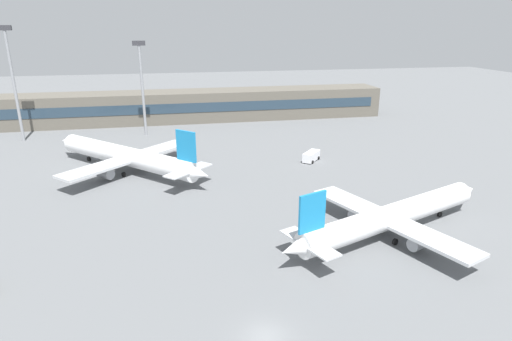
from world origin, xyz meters
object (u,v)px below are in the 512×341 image
object	(u,v)px
floodlight_tower_west	(13,77)
floodlight_tower_east	(142,82)
airplane_near	(393,216)
service_van_white	(311,156)
airplane_mid	(125,156)

from	to	relation	value
floodlight_tower_west	floodlight_tower_east	xyz separation A→B (m)	(30.46, 0.33, -1.93)
airplane_near	service_van_white	distance (m)	35.56
airplane_mid	floodlight_tower_west	xyz separation A→B (m)	(-27.69, 30.50, 12.83)
service_van_white	floodlight_tower_east	distance (m)	49.66
floodlight_tower_west	airplane_near	bearing A→B (deg)	-45.02
service_van_white	floodlight_tower_west	xyz separation A→B (m)	(-66.54, 31.21, 14.98)
airplane_mid	service_van_white	bearing A→B (deg)	-1.05
floodlight_tower_west	floodlight_tower_east	world-z (taller)	floodlight_tower_west
service_van_white	floodlight_tower_east	size ratio (longest dim) A/B	0.21
service_van_white	airplane_near	bearing A→B (deg)	-89.78
floodlight_tower_east	service_van_white	bearing A→B (deg)	-41.16
airplane_near	airplane_mid	world-z (taller)	airplane_mid
airplane_near	service_van_white	world-z (taller)	airplane_near
airplane_mid	floodlight_tower_west	bearing A→B (deg)	132.23
floodlight_tower_west	airplane_mid	bearing A→B (deg)	-47.77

